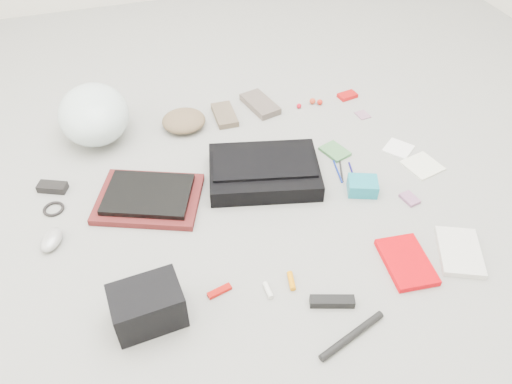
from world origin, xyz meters
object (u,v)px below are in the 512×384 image
object	(u,v)px
camera_bag	(148,306)
accordion_wallet	(363,186)
laptop	(148,194)
bike_helmet	(94,114)
book_red	(406,262)
messenger_bag	(264,172)

from	to	relation	value
camera_bag	accordion_wallet	size ratio (longest dim) A/B	1.86
laptop	bike_helmet	size ratio (longest dim) A/B	0.86
bike_helmet	accordion_wallet	xyz separation A→B (m)	(0.95, -0.68, -0.08)
accordion_wallet	camera_bag	bearing A→B (deg)	-138.93
laptop	camera_bag	distance (m)	0.52
bike_helmet	book_red	distance (m)	1.41
bike_helmet	accordion_wallet	distance (m)	1.17
messenger_bag	accordion_wallet	bearing A→B (deg)	-15.58
messenger_bag	laptop	world-z (taller)	messenger_bag
messenger_bag	camera_bag	world-z (taller)	camera_bag
messenger_bag	bike_helmet	xyz separation A→B (m)	(-0.61, 0.50, 0.08)
book_red	accordion_wallet	size ratio (longest dim) A/B	1.94
messenger_bag	laptop	distance (m)	0.46
accordion_wallet	messenger_bag	bearing A→B (deg)	172.26
messenger_bag	camera_bag	xyz separation A→B (m)	(-0.54, -0.51, 0.03)
bike_helmet	book_red	xyz separation A→B (m)	(0.93, -1.05, -0.10)
laptop	camera_bag	xyz separation A→B (m)	(-0.08, -0.52, 0.03)
laptop	book_red	size ratio (longest dim) A/B	1.47
messenger_bag	camera_bag	size ratio (longest dim) A/B	2.07
book_red	accordion_wallet	world-z (taller)	accordion_wallet
messenger_bag	book_red	bearing A→B (deg)	-46.80
laptop	book_red	world-z (taller)	laptop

